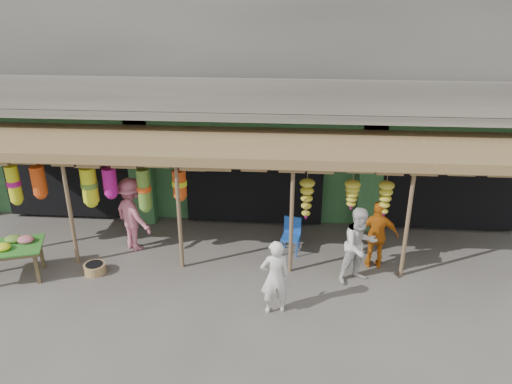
# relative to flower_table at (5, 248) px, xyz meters

# --- Properties ---
(ground) EXTENTS (80.00, 80.00, 0.00)m
(ground) POSITION_rel_flower_table_xyz_m (5.22, 0.96, -0.76)
(ground) COLOR #514C47
(ground) RESTS_ON ground
(building) EXTENTS (16.40, 6.80, 7.00)m
(building) POSITION_rel_flower_table_xyz_m (5.22, 5.83, 2.60)
(building) COLOR gray
(building) RESTS_ON ground
(awning) EXTENTS (14.00, 2.70, 2.79)m
(awning) POSITION_rel_flower_table_xyz_m (5.06, 1.76, 1.81)
(awning) COLOR brown
(awning) RESTS_ON ground
(flower_table) EXTENTS (1.79, 1.37, 0.95)m
(flower_table) POSITION_rel_flower_table_xyz_m (0.00, 0.00, 0.00)
(flower_table) COLOR brown
(flower_table) RESTS_ON ground
(blue_chair) EXTENTS (0.49, 0.50, 0.88)m
(blue_chair) POSITION_rel_flower_table_xyz_m (6.24, 1.67, -0.27)
(blue_chair) COLOR #1A4CAC
(blue_chair) RESTS_ON ground
(basket_right) EXTENTS (0.59, 0.59, 0.22)m
(basket_right) POSITION_rel_flower_table_xyz_m (1.79, 0.35, -0.65)
(basket_right) COLOR #A8814E
(basket_right) RESTS_ON ground
(person_front) EXTENTS (0.66, 0.52, 1.60)m
(person_front) POSITION_rel_flower_table_xyz_m (5.93, -0.75, 0.03)
(person_front) COLOR silver
(person_front) RESTS_ON ground
(person_right) EXTENTS (1.06, 0.98, 1.76)m
(person_right) POSITION_rel_flower_table_xyz_m (7.70, 0.49, 0.11)
(person_right) COLOR silver
(person_right) RESTS_ON ground
(person_vendor) EXTENTS (0.98, 0.44, 1.64)m
(person_vendor) POSITION_rel_flower_table_xyz_m (8.17, 1.10, 0.06)
(person_vendor) COLOR #C56512
(person_vendor) RESTS_ON ground
(person_shopper) EXTENTS (1.37, 1.29, 1.85)m
(person_shopper) POSITION_rel_flower_table_xyz_m (2.39, 1.53, 0.16)
(person_shopper) COLOR #CF6D83
(person_shopper) RESTS_ON ground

